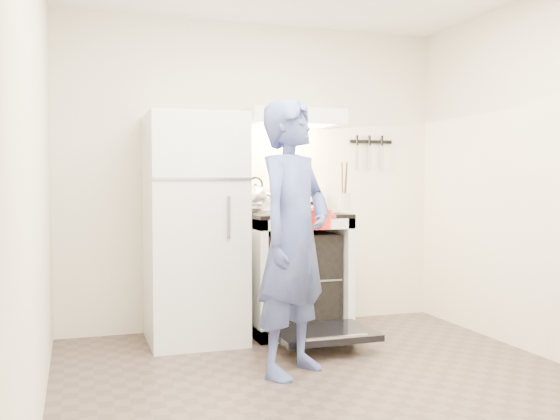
# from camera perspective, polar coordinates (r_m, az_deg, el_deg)

# --- Properties ---
(floor) EXTENTS (3.60, 3.60, 0.00)m
(floor) POSITION_cam_1_polar(r_m,az_deg,el_deg) (3.69, 5.84, -16.40)
(floor) COLOR #4E3E36
(floor) RESTS_ON ground
(back_wall) EXTENTS (3.20, 0.02, 2.50)m
(back_wall) POSITION_cam_1_polar(r_m,az_deg,el_deg) (5.18, -2.24, 3.16)
(back_wall) COLOR beige
(back_wall) RESTS_ON ground
(refrigerator) EXTENTS (0.70, 0.70, 1.70)m
(refrigerator) POSITION_cam_1_polar(r_m,az_deg,el_deg) (4.72, -7.84, -1.67)
(refrigerator) COLOR silver
(refrigerator) RESTS_ON floor
(stove_body) EXTENTS (0.76, 0.65, 0.92)m
(stove_body) POSITION_cam_1_polar(r_m,az_deg,el_deg) (5.00, 1.35, -5.91)
(stove_body) COLOR silver
(stove_body) RESTS_ON floor
(cooktop) EXTENTS (0.76, 0.65, 0.03)m
(cooktop) POSITION_cam_1_polar(r_m,az_deg,el_deg) (4.95, 1.36, -0.46)
(cooktop) COLOR black
(cooktop) RESTS_ON stove_body
(backsplash) EXTENTS (0.76, 0.07, 0.20)m
(backsplash) POSITION_cam_1_polar(r_m,az_deg,el_deg) (5.22, 0.31, 0.96)
(backsplash) COLOR silver
(backsplash) RESTS_ON cooktop
(oven_door) EXTENTS (0.70, 0.54, 0.04)m
(oven_door) POSITION_cam_1_polar(r_m,az_deg,el_deg) (4.52, 3.93, -11.17)
(oven_door) COLOR black
(oven_door) RESTS_ON floor
(oven_rack) EXTENTS (0.60, 0.52, 0.01)m
(oven_rack) POSITION_cam_1_polar(r_m,az_deg,el_deg) (5.00, 1.35, -6.13)
(oven_rack) COLOR slate
(oven_rack) RESTS_ON stove_body
(range_hood) EXTENTS (0.76, 0.50, 0.12)m
(range_hood) POSITION_cam_1_polar(r_m,az_deg,el_deg) (5.04, 1.08, 8.41)
(range_hood) COLOR silver
(range_hood) RESTS_ON back_wall
(knife_strip) EXTENTS (0.40, 0.02, 0.03)m
(knife_strip) POSITION_cam_1_polar(r_m,az_deg,el_deg) (5.56, 8.31, 6.19)
(knife_strip) COLOR black
(knife_strip) RESTS_ON back_wall
(pizza_stone) EXTENTS (0.36, 0.36, 0.02)m
(pizza_stone) POSITION_cam_1_polar(r_m,az_deg,el_deg) (4.99, 1.94, -5.99)
(pizza_stone) COLOR #906D4B
(pizza_stone) RESTS_ON oven_rack
(tea_kettle) EXTENTS (0.24, 0.20, 0.29)m
(tea_kettle) POSITION_cam_1_polar(r_m,az_deg,el_deg) (5.05, -2.25, 1.40)
(tea_kettle) COLOR #B9B9BE
(tea_kettle) RESTS_ON cooktop
(utensil_jar) EXTENTS (0.10, 0.10, 0.13)m
(utensil_jar) POSITION_cam_1_polar(r_m,az_deg,el_deg) (4.84, 5.92, 0.75)
(utensil_jar) COLOR silver
(utensil_jar) RESTS_ON cooktop
(person) EXTENTS (0.74, 0.70, 1.71)m
(person) POSITION_cam_1_polar(r_m,az_deg,el_deg) (3.87, 1.25, -2.53)
(person) COLOR navy
(person) RESTS_ON floor
(dutch_oven) EXTENTS (0.34, 0.27, 0.23)m
(dutch_oven) POSITION_cam_1_polar(r_m,az_deg,el_deg) (4.30, 2.90, -0.87)
(dutch_oven) COLOR red
(dutch_oven) RESTS_ON person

